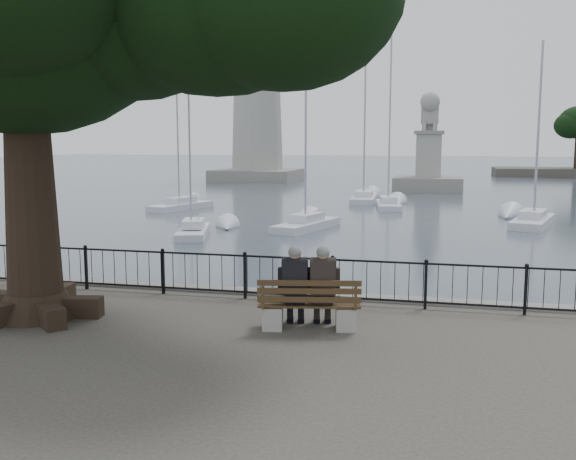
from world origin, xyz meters
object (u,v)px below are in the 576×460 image
(bench, at_px, (309,311))
(person_right, at_px, (323,290))
(person_left, at_px, (295,290))
(lion_monument, at_px, (429,166))
(lighthouse, at_px, (257,75))

(bench, height_order, person_right, person_right)
(bench, xyz_separation_m, person_right, (0.23, 0.16, 0.39))
(person_left, height_order, lion_monument, lion_monument)
(person_left, distance_m, person_right, 0.52)
(person_right, relative_size, lighthouse, 0.06)
(person_left, xyz_separation_m, lion_monument, (1.38, 49.42, 0.55))
(person_left, distance_m, lion_monument, 49.44)
(lighthouse, bearing_deg, person_left, -73.16)
(bench, relative_size, lion_monument, 0.22)
(bench, xyz_separation_m, person_left, (-0.29, 0.06, 0.39))
(bench, relative_size, lighthouse, 0.07)
(lighthouse, bearing_deg, bench, -72.93)
(person_left, bearing_deg, bench, -11.07)
(bench, xyz_separation_m, lighthouse, (-18.90, 61.55, 10.88))
(bench, relative_size, person_left, 1.24)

